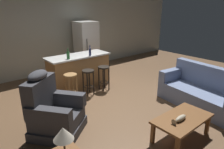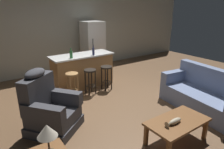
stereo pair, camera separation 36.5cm
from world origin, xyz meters
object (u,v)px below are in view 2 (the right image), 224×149
object	(u,v)px
bar_stool_left	(72,81)
bar_stool_right	(106,73)
recliner_near_lamp	(50,109)
bar_stool_middle	(90,77)
coffee_table	(177,123)
bottle_short_amber	(71,54)
table_lamp	(47,132)
couch	(205,96)
kitchen_island	(83,70)
fish_figurine	(174,122)
refrigerator	(93,46)
bottle_tall_green	(93,51)

from	to	relation	value
bar_stool_left	bar_stool_right	size ratio (longest dim) A/B	1.00
recliner_near_lamp	bar_stool_middle	distance (m)	1.77
coffee_table	bottle_short_amber	size ratio (longest dim) A/B	4.05
bar_stool_left	table_lamp	bearing A→B (deg)	-119.87
couch	kitchen_island	xyz separation A→B (m)	(-1.60, 2.88, 0.14)
fish_figurine	bar_stool_middle	xyz separation A→B (m)	(-0.07, 2.68, 0.01)
refrigerator	bottle_tall_green	bearing A→B (deg)	-119.19
fish_figurine	table_lamp	xyz separation A→B (m)	(-1.95, 0.31, 0.41)
fish_figurine	bar_stool_right	distance (m)	2.71
couch	bar_stool_middle	size ratio (longest dim) A/B	2.92
kitchen_island	bar_stool_middle	size ratio (longest dim) A/B	2.65
kitchen_island	bottle_short_amber	bearing A→B (deg)	-153.64
bottle_tall_green	bar_stool_left	bearing A→B (deg)	-155.83
coffee_table	fish_figurine	bearing A→B (deg)	-169.16
kitchen_island	bar_stool_middle	world-z (taller)	kitchen_island
bar_stool_left	bar_stool_right	world-z (taller)	same
bar_stool_middle	refrigerator	bearing A→B (deg)	57.99
coffee_table	fish_figurine	xyz separation A→B (m)	(-0.15, -0.03, 0.10)
coffee_table	fish_figurine	distance (m)	0.18
coffee_table	fish_figurine	world-z (taller)	fish_figurine
bar_stool_middle	bottle_short_amber	world-z (taller)	bottle_short_amber
bar_stool_left	refrigerator	size ratio (longest dim) A/B	0.39
fish_figurine	kitchen_island	xyz separation A→B (m)	(0.02, 3.31, 0.02)
kitchen_island	coffee_table	bearing A→B (deg)	-87.86
recliner_near_lamp	bar_stool_middle	world-z (taller)	recliner_near_lamp
couch	bar_stool_right	xyz separation A→B (m)	(-1.18, 2.25, 0.13)
table_lamp	kitchen_island	xyz separation A→B (m)	(1.97, 2.99, -0.39)
bar_stool_middle	couch	bearing A→B (deg)	-53.01
fish_figurine	bar_stool_middle	world-z (taller)	bar_stool_middle
bar_stool_left	bottle_short_amber	distance (m)	0.75
couch	kitchen_island	world-z (taller)	kitchen_island
bar_stool_left	bar_stool_middle	size ratio (longest dim) A/B	1.00
couch	kitchen_island	size ratio (longest dim) A/B	1.10
couch	refrigerator	world-z (taller)	refrigerator
bar_stool_left	bar_stool_right	distance (m)	1.03
kitchen_island	bar_stool_left	world-z (taller)	kitchen_island
recliner_near_lamp	bottle_tall_green	world-z (taller)	bottle_tall_green
bottle_tall_green	bar_stool_middle	bearing A→B (deg)	-131.25
table_lamp	recliner_near_lamp	bearing A→B (deg)	72.16
coffee_table	bottle_tall_green	xyz separation A→B (m)	(0.12, 3.03, 0.69)
bar_stool_middle	bottle_short_amber	bearing A→B (deg)	126.78
recliner_near_lamp	bottle_short_amber	world-z (taller)	bottle_short_amber
bottle_short_amber	couch	bearing A→B (deg)	-53.04
recliner_near_lamp	bar_stool_right	world-z (taller)	recliner_near_lamp
fish_figurine	recliner_near_lamp	world-z (taller)	recliner_near_lamp
table_lamp	bottle_short_amber	xyz separation A→B (m)	(1.56, 2.79, 0.18)
refrigerator	bar_stool_right	bearing A→B (deg)	-108.92
bar_stool_left	bottle_tall_green	world-z (taller)	bottle_tall_green
fish_figurine	table_lamp	world-z (taller)	table_lamp
coffee_table	refrigerator	xyz separation A→B (m)	(0.93, 4.48, 0.52)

